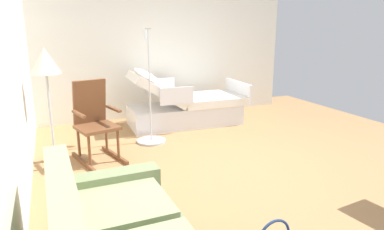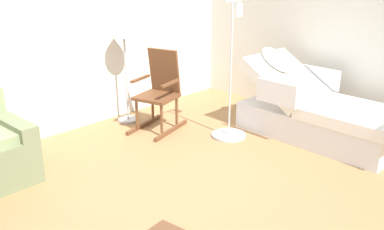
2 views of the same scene
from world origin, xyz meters
name	(u,v)px [view 2 (image 2 of 2)]	position (x,y,z in m)	size (l,w,h in m)	color
ground_plane	(206,193)	(0.00, 0.00, 0.00)	(6.88, 6.88, 0.00)	#9E7247
back_wall	(61,27)	(0.00, 2.43, 1.35)	(5.70, 0.10, 2.70)	silver
side_wall	(351,23)	(2.80, 0.00, 1.35)	(0.10, 4.97, 2.70)	silver
hospital_bed	(319,115)	(2.00, -0.10, 0.31)	(1.06, 2.09, 1.08)	silver
rocking_chair	(160,91)	(0.86, 1.60, 0.50)	(0.86, 0.65, 1.05)	brown
floor_lamp	(124,33)	(0.72, 2.12, 1.23)	(0.34, 0.34, 1.48)	#B2B5BA
iv_pole	(230,118)	(1.27, 0.74, 0.25)	(0.44, 0.44, 1.69)	#B2B5BA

